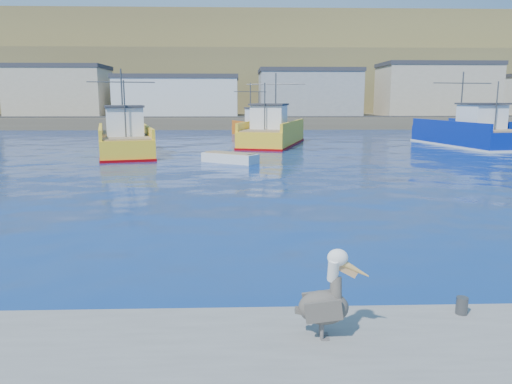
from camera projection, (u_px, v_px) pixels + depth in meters
ground at (273, 275)px, 11.89m from camera, size 260.00×260.00×0.00m
dock_bollards at (323, 308)px, 8.45m from camera, size 36.20×0.20×0.30m
far_shore at (242, 78)px, 117.53m from camera, size 200.00×81.00×24.00m
trawler_yellow_a at (125, 141)px, 37.75m from camera, size 6.43×11.71×6.49m
trawler_yellow_b at (272, 133)px, 45.34m from camera, size 7.03×12.28×6.56m
trawler_blue at (469, 134)px, 44.32m from camera, size 6.32×12.71×6.62m
boat_orange at (253, 127)px, 56.44m from camera, size 4.79×7.86×5.96m
skiff_mid at (230, 159)px, 32.87m from camera, size 3.87×3.22×0.82m
pelican at (326, 300)px, 7.62m from camera, size 1.15×0.50×1.42m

